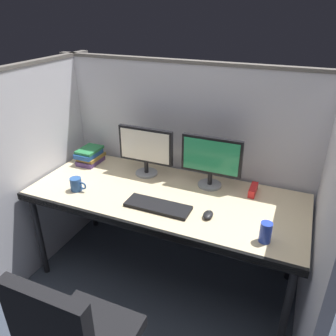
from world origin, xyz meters
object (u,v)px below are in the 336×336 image
computer_mouse (208,215)px  soda_can (266,232)px  desk (164,201)px  monitor_left (146,148)px  monitor_right (211,159)px  book_stack (90,156)px  keyboard_main (158,206)px  coffee_mug (76,184)px  red_stapler (253,190)px

computer_mouse → soda_can: size_ratio=0.79×
desk → monitor_left: (-0.26, 0.24, 0.27)m
monitor_left → monitor_right: size_ratio=1.00×
desk → book_stack: size_ratio=8.45×
computer_mouse → keyboard_main: bearing=-175.5°
keyboard_main → monitor_left: bearing=125.3°
book_stack → coffee_mug: bearing=-66.9°
computer_mouse → red_stapler: red_stapler is taller
desk → soda_can: size_ratio=15.57×
monitor_right → computer_mouse: monitor_right is taller
desk → red_stapler: bearing=25.1°
book_stack → monitor_left: bearing=-0.2°
desk → monitor_right: monitor_right is taller
monitor_right → keyboard_main: (-0.22, -0.41, -0.20)m
monitor_left → soda_can: 1.08m
monitor_left → computer_mouse: size_ratio=4.48×
keyboard_main → soda_can: size_ratio=3.52×
desk → keyboard_main: keyboard_main is taller
monitor_right → desk: bearing=-135.0°
monitor_right → book_stack: (-1.02, -0.01, -0.16)m
monitor_right → coffee_mug: 0.96m
coffee_mug → book_stack: book_stack is taller
soda_can → book_stack: size_ratio=0.54×
monitor_right → soda_can: 0.68m
coffee_mug → soda_can: bearing=-2.3°
desk → computer_mouse: computer_mouse is taller
monitor_right → book_stack: size_ratio=1.91×
red_stapler → computer_mouse: bearing=-117.2°
keyboard_main → red_stapler: 0.68m
desk → monitor_left: monitor_left is taller
desk → book_stack: (-0.77, 0.24, 0.11)m
book_stack → red_stapler: bearing=1.0°
monitor_left → book_stack: size_ratio=1.91×
monitor_right → computer_mouse: size_ratio=4.48×
monitor_right → keyboard_main: size_ratio=1.00×
keyboard_main → soda_can: (0.68, -0.07, 0.05)m
coffee_mug → monitor_left: bearing=50.8°
red_stapler → soda_can: 0.52m
monitor_left → soda_can: bearing=-26.0°
keyboard_main → soda_can: soda_can is taller
monitor_left → book_stack: monitor_left is taller
monitor_right → soda_can: monitor_right is taller
soda_can → book_stack: soda_can is taller
computer_mouse → coffee_mug: size_ratio=0.76×
monitor_left → coffee_mug: size_ratio=3.41×
red_stapler → desk: bearing=-154.9°
monitor_left → soda_can: size_ratio=3.52×
red_stapler → book_stack: 1.33m
computer_mouse → coffee_mug: bearing=-177.2°
desk → soda_can: 0.75m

